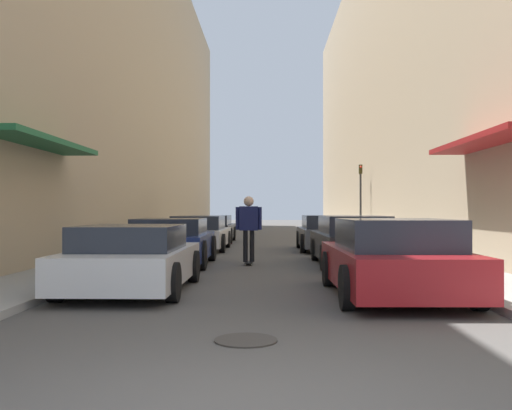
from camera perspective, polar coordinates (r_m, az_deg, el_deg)
The scene contains 15 objects.
ground at distance 23.05m, azimuth 0.86°, elevation -4.03°, with size 105.48×105.48×0.00m, color #4C4947.
curb_strip_left at distance 28.18m, azimuth -7.78°, elevation -3.24°, with size 1.80×47.94×0.12m.
curb_strip_right at distance 28.14m, azimuth 9.62°, elevation -3.25°, with size 1.80×47.94×0.12m.
building_row_left at distance 29.46m, azimuth -13.47°, elevation 12.31°, with size 4.90×47.94×15.87m.
building_row_right at distance 29.37m, azimuth 15.34°, elevation 12.19°, with size 4.90×47.94×15.71m.
parked_car_left_0 at distance 10.36m, azimuth -12.24°, elevation -5.29°, with size 2.02×4.00×1.17m.
parked_car_left_1 at distance 14.96m, azimuth -8.48°, elevation -3.67°, with size 2.06×3.95×1.21m.
parked_car_left_2 at distance 20.34m, azimuth -5.70°, elevation -2.85°, with size 2.02×4.16×1.22m.
parked_car_left_3 at distance 25.17m, azimuth -4.61°, elevation -2.39°, with size 2.09×4.10×1.18m.
parked_car_right_0 at distance 9.72m, azimuth 13.61°, elevation -5.31°, with size 2.06×4.14×1.30m.
parked_car_right_1 at distance 14.98m, azimuth 9.63°, elevation -3.61°, with size 1.90×4.51×1.29m.
parked_car_right_2 at distance 20.14m, azimuth 7.23°, elevation -2.84°, with size 2.08×4.01×1.24m.
skateboarder at distance 14.93m, azimuth -0.73°, elevation -1.76°, with size 0.69×0.78×1.79m.
manhole_cover at distance 6.47m, azimuth -1.03°, elevation -13.36°, with size 0.70×0.70×0.02m.
traffic_light at distance 28.35m, azimuth 10.42°, elevation 1.28°, with size 0.16×0.22×3.51m.
Camera 1 is at (0.14, -3.83, 1.46)m, focal length 40.00 mm.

